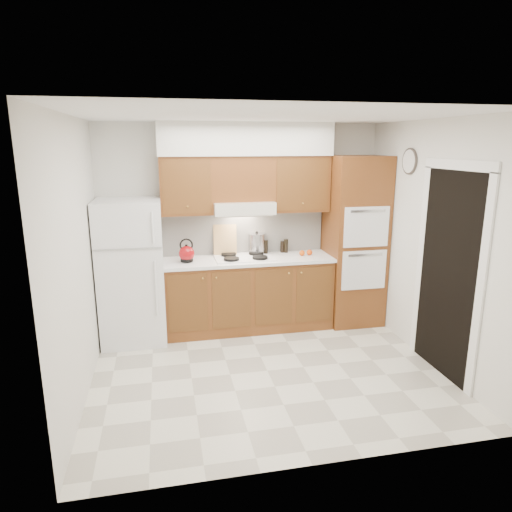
{
  "coord_description": "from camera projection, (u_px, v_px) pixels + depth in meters",
  "views": [
    {
      "loc": [
        -1.01,
        -4.29,
        2.35
      ],
      "look_at": [
        -0.03,
        0.45,
        1.15
      ],
      "focal_mm": 32.0,
      "sensor_mm": 36.0,
      "label": 1
    }
  ],
  "objects": [
    {
      "name": "wall_right",
      "position": [
        431.0,
        244.0,
        4.89
      ],
      "size": [
        0.02,
        3.0,
        2.6
      ],
      "primitive_type": "cube",
      "color": "silver",
      "rests_on": "floor"
    },
    {
      "name": "cooktop",
      "position": [
        244.0,
        257.0,
        5.76
      ],
      "size": [
        0.74,
        0.5,
        0.01
      ],
      "primitive_type": "cube",
      "color": "white",
      "rests_on": "countertop"
    },
    {
      "name": "upper_cab_right",
      "position": [
        299.0,
        184.0,
        5.81
      ],
      "size": [
        0.73,
        0.33,
        0.7
      ],
      "primitive_type": "cube",
      "color": "brown",
      "rests_on": "wall_back"
    },
    {
      "name": "backsplash",
      "position": [
        244.0,
        232.0,
        5.97
      ],
      "size": [
        2.11,
        0.03,
        0.56
      ],
      "primitive_type": "cube",
      "color": "white",
      "rests_on": "countertop"
    },
    {
      "name": "cutting_board",
      "position": [
        225.0,
        240.0,
        5.88
      ],
      "size": [
        0.31,
        0.13,
        0.39
      ],
      "primitive_type": "cube",
      "rotation": [
        -0.21,
        0.0,
        -0.11
      ],
      "color": "tan",
      "rests_on": "countertop"
    },
    {
      "name": "fridge",
      "position": [
        132.0,
        272.0,
        5.45
      ],
      "size": [
        0.75,
        0.72,
        1.72
      ],
      "primitive_type": "cube",
      "color": "white",
      "rests_on": "floor"
    },
    {
      "name": "wall_clock",
      "position": [
        410.0,
        161.0,
        5.2
      ],
      "size": [
        0.02,
        0.3,
        0.3
      ],
      "primitive_type": "cylinder",
      "rotation": [
        0.0,
        1.57,
        0.0
      ],
      "color": "#3F3833",
      "rests_on": "wall_right"
    },
    {
      "name": "base_cabinets",
      "position": [
        248.0,
        295.0,
        5.88
      ],
      "size": [
        2.11,
        0.6,
        0.9
      ],
      "primitive_type": "cube",
      "color": "brown",
      "rests_on": "floor"
    },
    {
      "name": "kettle",
      "position": [
        187.0,
        254.0,
        5.54
      ],
      "size": [
        0.22,
        0.22,
        0.19
      ],
      "primitive_type": "sphere",
      "rotation": [
        0.0,
        0.0,
        0.14
      ],
      "color": "maroon",
      "rests_on": "countertop"
    },
    {
      "name": "orange_far",
      "position": [
        302.0,
        253.0,
        5.87
      ],
      "size": [
        0.09,
        0.09,
        0.07
      ],
      "primitive_type": "sphere",
      "rotation": [
        0.0,
        0.0,
        -0.22
      ],
      "color": "orange",
      "rests_on": "countertop"
    },
    {
      "name": "stock_pot",
      "position": [
        257.0,
        243.0,
        5.96
      ],
      "size": [
        0.25,
        0.25,
        0.23
      ],
      "primitive_type": "cylinder",
      "rotation": [
        0.0,
        0.0,
        0.11
      ],
      "color": "#ADADB1",
      "rests_on": "cooktop"
    },
    {
      "name": "upper_cab_over_hood",
      "position": [
        242.0,
        179.0,
        5.65
      ],
      "size": [
        0.75,
        0.33,
        0.55
      ],
      "primitive_type": "cube",
      "color": "brown",
      "rests_on": "range_hood"
    },
    {
      "name": "range_hood",
      "position": [
        243.0,
        207.0,
        5.67
      ],
      "size": [
        0.75,
        0.45,
        0.15
      ],
      "primitive_type": "cube",
      "color": "silver",
      "rests_on": "wall_back"
    },
    {
      "name": "wall_left",
      "position": [
        77.0,
        261.0,
        4.18
      ],
      "size": [
        0.02,
        3.0,
        2.6
      ],
      "primitive_type": "cube",
      "color": "silver",
      "rests_on": "floor"
    },
    {
      "name": "orange_near",
      "position": [
        309.0,
        252.0,
        5.9
      ],
      "size": [
        0.08,
        0.08,
        0.07
      ],
      "primitive_type": "sphere",
      "rotation": [
        0.0,
        0.0,
        0.17
      ],
      "color": "#E8510C",
      "rests_on": "countertop"
    },
    {
      "name": "condiment_c",
      "position": [
        282.0,
        247.0,
        6.05
      ],
      "size": [
        0.07,
        0.07,
        0.15
      ],
      "primitive_type": "cylinder",
      "rotation": [
        0.0,
        0.0,
        0.38
      ],
      "color": "black",
      "rests_on": "countertop"
    },
    {
      "name": "countertop",
      "position": [
        248.0,
        260.0,
        5.76
      ],
      "size": [
        2.13,
        0.62,
        0.04
      ],
      "primitive_type": "cube",
      "color": "white",
      "rests_on": "base_cabinets"
    },
    {
      "name": "ceiling",
      "position": [
        269.0,
        115.0,
        4.22
      ],
      "size": [
        3.6,
        3.6,
        0.0
      ],
      "primitive_type": "plane",
      "color": "white",
      "rests_on": "wall_back"
    },
    {
      "name": "upper_cab_left",
      "position": [
        186.0,
        186.0,
        5.53
      ],
      "size": [
        0.63,
        0.33,
        0.7
      ],
      "primitive_type": "cube",
      "color": "brown",
      "rests_on": "wall_back"
    },
    {
      "name": "soffit",
      "position": [
        246.0,
        139.0,
        5.53
      ],
      "size": [
        2.13,
        0.36,
        0.4
      ],
      "primitive_type": "cube",
      "color": "silver",
      "rests_on": "wall_back"
    },
    {
      "name": "floor",
      "position": [
        267.0,
        371.0,
        4.85
      ],
      "size": [
        3.6,
        3.6,
        0.0
      ],
      "primitive_type": "plane",
      "color": "beige",
      "rests_on": "ground"
    },
    {
      "name": "oven_cabinet",
      "position": [
        354.0,
        241.0,
        5.98
      ],
      "size": [
        0.7,
        0.65,
        2.2
      ],
      "primitive_type": "cube",
      "color": "brown",
      "rests_on": "floor"
    },
    {
      "name": "doorway",
      "position": [
        448.0,
        275.0,
        4.61
      ],
      "size": [
        0.02,
        0.9,
        2.1
      ],
      "primitive_type": "cube",
      "color": "black",
      "rests_on": "floor"
    },
    {
      "name": "wall_back",
      "position": [
        242.0,
        226.0,
        5.96
      ],
      "size": [
        3.6,
        0.02,
        2.6
      ],
      "primitive_type": "cube",
      "color": "silver",
      "rests_on": "floor"
    },
    {
      "name": "condiment_b",
      "position": [
        286.0,
        246.0,
        6.04
      ],
      "size": [
        0.07,
        0.07,
        0.18
      ],
      "primitive_type": "cylinder",
      "rotation": [
        0.0,
        0.0,
        -0.22
      ],
      "color": "black",
      "rests_on": "countertop"
    },
    {
      "name": "condiment_a",
      "position": [
        266.0,
        247.0,
        5.94
      ],
      "size": [
        0.07,
        0.07,
        0.19
      ],
      "primitive_type": "cylinder",
      "rotation": [
        0.0,
        0.0,
        0.31
      ],
      "color": "black",
      "rests_on": "countertop"
    }
  ]
}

